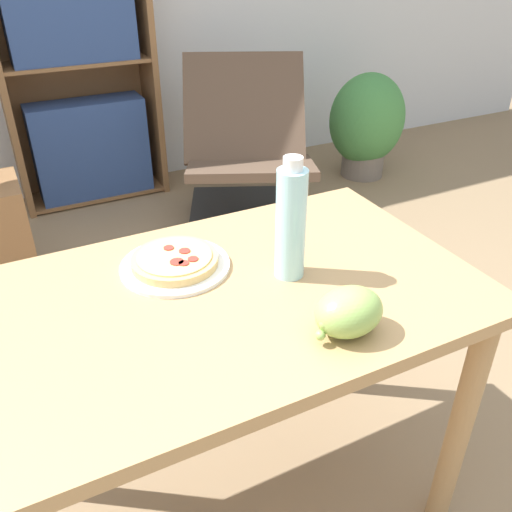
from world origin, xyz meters
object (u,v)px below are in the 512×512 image
at_px(pizza_on_plate, 175,262).
at_px(grape_bunch, 348,312).
at_px(drink_bottle, 291,223).
at_px(lounge_chair_far, 246,172).
at_px(potted_plant_floor, 367,124).
at_px(bookshelf, 79,76).

xyz_separation_m(pizza_on_plate, grape_bunch, (0.23, -0.39, 0.03)).
height_order(pizza_on_plate, drink_bottle, drink_bottle).
relative_size(grape_bunch, lounge_chair_far, 0.16).
bearing_deg(lounge_chair_far, potted_plant_floor, 37.25).
bearing_deg(grape_bunch, lounge_chair_far, 69.97).
xyz_separation_m(drink_bottle, potted_plant_floor, (1.70, 1.90, -0.55)).
xyz_separation_m(pizza_on_plate, potted_plant_floor, (1.93, 1.76, -0.43)).
relative_size(pizza_on_plate, potted_plant_floor, 0.38).
distance_m(drink_bottle, potted_plant_floor, 2.61).
bearing_deg(lounge_chair_far, bookshelf, 159.94).
distance_m(pizza_on_plate, bookshelf, 2.25).
relative_size(drink_bottle, bookshelf, 0.18).
bearing_deg(drink_bottle, lounge_chair_far, 67.45).
bearing_deg(lounge_chair_far, drink_bottle, -88.08).
distance_m(lounge_chair_far, potted_plant_floor, 1.03).
relative_size(grape_bunch, potted_plant_floor, 0.22).
relative_size(grape_bunch, drink_bottle, 0.53).
distance_m(grape_bunch, drink_bottle, 0.25).
distance_m(grape_bunch, potted_plant_floor, 2.78).
bearing_deg(pizza_on_plate, lounge_chair_far, 58.77).
relative_size(lounge_chair_far, bookshelf, 0.59).
bearing_deg(pizza_on_plate, drink_bottle, -32.55).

